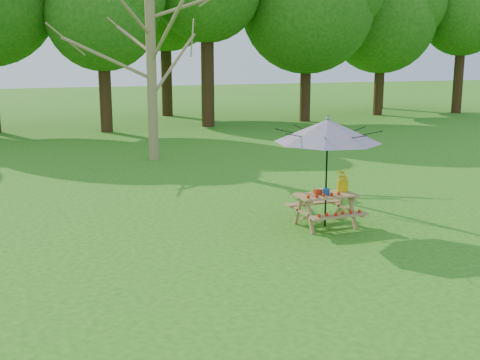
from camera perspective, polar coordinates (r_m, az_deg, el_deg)
name	(u,v)px	position (r m, az deg, el deg)	size (l,w,h in m)	color
ground	(153,355)	(7.34, -8.21, -16.11)	(120.00, 120.00, 0.00)	#276B14
picnic_table	(325,211)	(12.28, 8.09, -2.91)	(1.20, 1.32, 0.67)	#936642
patio_umbrella	(328,131)	(11.97, 8.31, 4.63)	(2.56, 2.56, 2.25)	black
produce_bins	(322,191)	(12.19, 7.77, -1.08)	(0.27, 0.38, 0.13)	red
tomatoes_row	(324,195)	(11.96, 7.93, -1.42)	(0.77, 0.13, 0.07)	red
flower_bucket	(343,178)	(12.48, 9.73, 0.19)	(0.39, 0.37, 0.51)	#DBB70B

